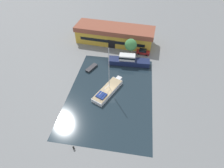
% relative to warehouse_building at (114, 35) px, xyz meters
% --- Properties ---
extents(ground_plane, '(440.00, 440.00, 0.00)m').
position_rel_warehouse_building_xyz_m(ground_plane, '(2.74, -25.26, -2.97)').
color(ground_plane, gray).
extents(water_canal, '(21.35, 30.87, 0.01)m').
position_rel_warehouse_building_xyz_m(water_canal, '(2.74, -25.26, -2.97)').
color(water_canal, '#1E2D38').
rests_on(water_canal, ground).
extents(warehouse_building, '(27.91, 10.84, 5.88)m').
position_rel_warehouse_building_xyz_m(warehouse_building, '(0.00, 0.00, 0.00)').
color(warehouse_building, gold).
rests_on(warehouse_building, ground).
extents(quay_tree_near_building, '(3.75, 3.75, 6.36)m').
position_rel_warehouse_building_xyz_m(quay_tree_near_building, '(6.32, -8.38, 1.50)').
color(quay_tree_near_building, brown).
rests_on(quay_tree_near_building, ground).
extents(parked_car, '(4.45, 2.30, 1.68)m').
position_rel_warehouse_building_xyz_m(parked_car, '(10.48, -6.03, -2.14)').
color(parked_car, maroon).
rests_on(parked_car, ground).
extents(sailboat_moored, '(6.87, 10.95, 13.03)m').
position_rel_warehouse_building_xyz_m(sailboat_moored, '(2.03, -25.04, -2.32)').
color(sailboat_moored, white).
rests_on(sailboat_moored, water_canal).
extents(motor_cruiser, '(12.70, 3.45, 3.36)m').
position_rel_warehouse_building_xyz_m(motor_cruiser, '(6.17, -12.32, -1.76)').
color(motor_cruiser, '#19234C').
rests_on(motor_cruiser, water_canal).
extents(small_dinghy, '(3.13, 4.52, 0.62)m').
position_rel_warehouse_building_xyz_m(small_dinghy, '(-4.53, -16.32, -2.65)').
color(small_dinghy, '#23282D').
rests_on(small_dinghy, water_canal).
extents(mooring_bollard, '(0.37, 0.37, 0.86)m').
position_rel_warehouse_building_xyz_m(mooring_bollard, '(-1.99, -41.32, -2.52)').
color(mooring_bollard, black).
rests_on(mooring_bollard, ground).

